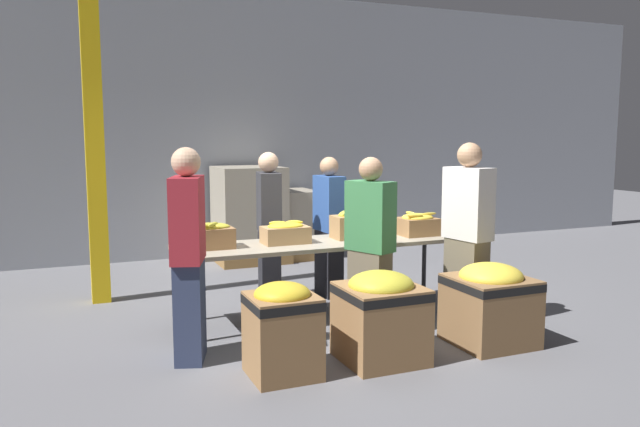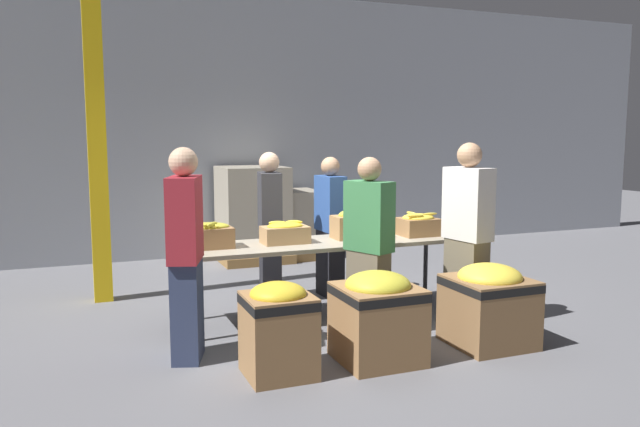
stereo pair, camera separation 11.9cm
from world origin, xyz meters
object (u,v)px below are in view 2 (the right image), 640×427
Objects in this scene: banana_box_2 at (356,223)px; volunteer_0 at (270,228)px; volunteer_1 at (186,256)px; donation_bin_2 at (489,302)px; banana_box_0 at (206,235)px; sorting_table at (322,246)px; banana_box_3 at (418,224)px; support_pillar at (96,121)px; volunteer_3 at (467,235)px; banana_box_1 at (285,232)px; volunteer_2 at (369,247)px; volunteer_4 at (330,228)px; pallet_stack_0 at (290,224)px; donation_bin_0 at (278,326)px; donation_bin_1 at (378,314)px; pallet_stack_1 at (253,215)px.

banana_box_2 is 1.01m from volunteer_0.
volunteer_1 is 2.41× the size of donation_bin_2.
banana_box_0 is at bearing -179.89° from banana_box_2.
sorting_table is 0.46m from banana_box_2.
banana_box_3 is at bearing -56.45° from volunteer_1.
banana_box_3 is 0.10× the size of support_pillar.
donation_bin_2 is at bearing 153.86° from volunteer_3.
volunteer_1 reaches higher than banana_box_1.
volunteer_2 is 1.41m from volunteer_4.
banana_box_0 is at bearing -121.78° from pallet_stack_0.
banana_box_0 reaches higher than donation_bin_0.
support_pillar is (-3.11, 2.84, 1.62)m from donation_bin_2.
volunteer_2 is at bearing -69.06° from volunteer_1.
banana_box_0 is 0.30× the size of volunteer_2.
banana_box_0 is 0.79m from banana_box_1.
volunteer_3 is 0.45× the size of support_pillar.
donation_bin_1 reaches higher than donation_bin_2.
donation_bin_0 is 4.54m from pallet_stack_1.
support_pillar is (-1.74, 0.73, 1.17)m from volunteer_0.
volunteer_0 is 2.23m from donation_bin_0.
donation_bin_2 is at bearing -44.14° from banana_box_1.
pallet_stack_1 is (-0.28, 2.32, -0.11)m from volunteer_4.
banana_box_2 is 3.03m from pallet_stack_1.
support_pillar is (-3.16, 1.52, 1.10)m from banana_box_3.
volunteer_1 is 4.44m from pallet_stack_0.
sorting_table is at bearing -5.07° from banana_box_1.
donation_bin_2 is (2.21, -1.41, -0.52)m from banana_box_0.
donation_bin_1 is at bearing 17.25° from volunteer_0.
banana_box_2 is 0.31× the size of volunteer_4.
support_pillar is (-2.47, 1.43, 1.07)m from banana_box_2.
volunteer_2 is 3.72m from pallet_stack_1.
banana_box_1 is 0.11× the size of support_pillar.
volunteer_2 reaches higher than volunteer_4.
donation_bin_2 is 0.18× the size of support_pillar.
pallet_stack_1 is at bearing 107.57° from banana_box_3.
volunteer_4 is at bearing -97.76° from pallet_stack_0.
volunteer_4 is 2.17m from donation_bin_1.
donation_bin_2 is (1.37, -2.11, -0.44)m from volunteer_0.
donation_bin_2 is at bearing -65.69° from banana_box_2.
donation_bin_0 is 1.01× the size of donation_bin_2.
volunteer_1 reaches higher than sorting_table.
banana_box_0 is at bearing 60.85° from volunteer_3.
volunteer_2 reaches higher than banana_box_1.
banana_box_3 is 0.23× the size of volunteer_3.
volunteer_1 is (-1.90, -0.80, -0.06)m from banana_box_2.
volunteer_3 reaches higher than volunteer_4.
pallet_stack_1 is at bearing -22.94° from volunteer_2.
volunteer_4 is (0.71, -0.02, -0.03)m from volunteer_0.
banana_box_0 is 1.55m from volunteer_2.
volunteer_3 reaches higher than banana_box_0.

